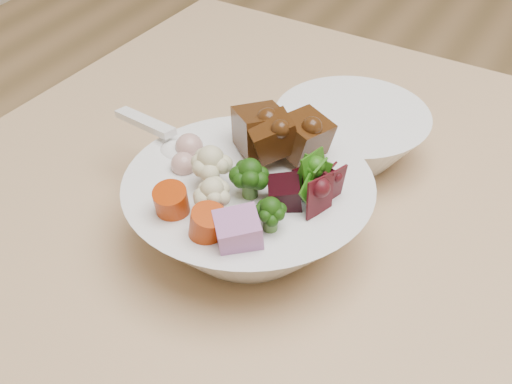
{
  "coord_description": "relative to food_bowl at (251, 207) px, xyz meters",
  "views": [
    {
      "loc": [
        -0.32,
        -0.53,
        1.15
      ],
      "look_at": [
        -0.55,
        -0.11,
        0.78
      ],
      "focal_mm": 50.0,
      "sensor_mm": 36.0,
      "label": 1
    }
  ],
  "objects": [
    {
      "name": "side_bowl",
      "position": [
        0.03,
        0.16,
        -0.01
      ],
      "size": [
        0.16,
        0.16,
        0.05
      ],
      "primitive_type": null,
      "color": "white",
      "rests_on": "dining_table"
    },
    {
      "name": "food_bowl",
      "position": [
        0.0,
        0.0,
        0.0
      ],
      "size": [
        0.22,
        0.22,
        0.12
      ],
      "color": "white",
      "rests_on": "dining_table"
    },
    {
      "name": "soup_spoon",
      "position": [
        -0.09,
        0.02,
        0.03
      ],
      "size": [
        0.12,
        0.06,
        0.02
      ],
      "rotation": [
        0.0,
        0.0,
        -0.32
      ],
      "color": "white",
      "rests_on": "food_bowl"
    }
  ]
}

